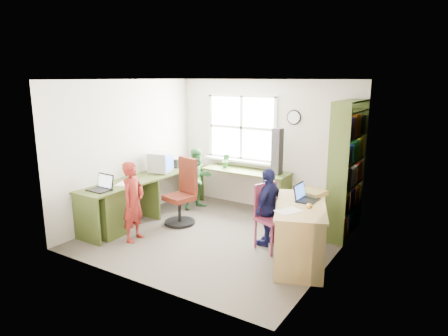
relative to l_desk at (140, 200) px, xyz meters
name	(u,v)px	position (x,y,z in m)	size (l,w,h in m)	color
room	(219,159)	(1.32, 0.38, 0.76)	(3.64, 3.44, 2.44)	#494239
l_desk	(140,200)	(0.00, 0.00, 0.00)	(2.38, 2.95, 0.75)	#445522
right_desk	(300,220)	(2.72, 0.19, 0.12)	(1.09, 1.52, 0.80)	tan
bookshelf	(347,172)	(2.96, 1.47, 0.55)	(0.30, 1.02, 2.10)	#445522
swivel_chair	(183,196)	(0.51, 0.50, 0.02)	(0.62, 0.62, 1.11)	black
wooden_chair	(270,214)	(2.20, 0.35, 0.06)	(0.54, 0.54, 0.95)	maroon
crt_monitor	(160,163)	(-0.16, 0.73, 0.48)	(0.43, 0.40, 0.36)	#ABABB0
laptop_left	(102,186)	(-0.18, -0.62, 0.35)	(0.35, 0.30, 0.24)	black
laptop_right	(304,196)	(2.70, 0.38, 0.40)	(0.28, 0.34, 0.23)	black
speaker_a	(155,168)	(-0.20, 0.61, 0.39)	(0.11, 0.11, 0.19)	black
speaker_b	(176,164)	(-0.16, 1.17, 0.38)	(0.08, 0.08, 0.16)	black
cd_tower	(277,152)	(1.67, 1.72, 0.70)	(0.18, 0.17, 0.82)	black
game_box	(312,193)	(2.70, 0.68, 0.37)	(0.40, 0.40, 0.07)	red
paper_a	(124,183)	(-0.16, -0.17, 0.30)	(0.31, 0.36, 0.00)	white
paper_b	(288,211)	(2.69, -0.16, 0.34)	(0.33, 0.38, 0.00)	white
potted_plant	(226,161)	(0.63, 1.68, 0.43)	(0.15, 0.12, 0.27)	#296834
person_red	(133,202)	(0.33, -0.48, 0.15)	(0.44, 0.29, 1.22)	maroon
person_green	(198,179)	(0.26, 1.29, 0.12)	(0.56, 0.44, 1.15)	#2E753A
person_navy	(268,207)	(2.13, 0.45, 0.13)	(0.68, 0.28, 1.16)	#161846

